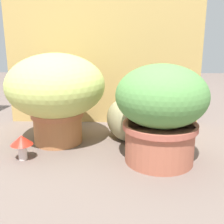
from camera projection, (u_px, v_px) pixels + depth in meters
ground_plane at (98, 153)px, 1.31m from camera, size 6.00×6.00×0.00m
cardboard_backdrop at (103, 54)px, 1.68m from camera, size 1.19×0.03×0.86m
grass_planter at (56, 91)px, 1.38m from camera, size 0.49×0.49×0.46m
leafy_planter at (161, 110)px, 1.16m from camera, size 0.39×0.39×0.43m
cat at (128, 119)px, 1.43m from camera, size 0.29×0.37×0.32m
mushroom_ornament_red at (22, 142)px, 1.22m from camera, size 0.10×0.10×0.11m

